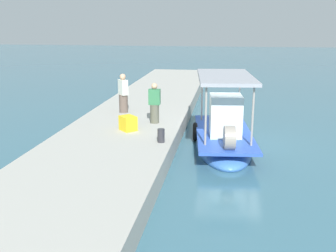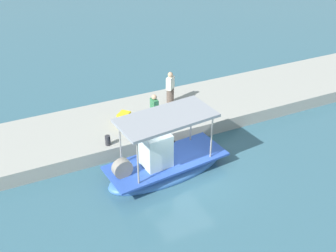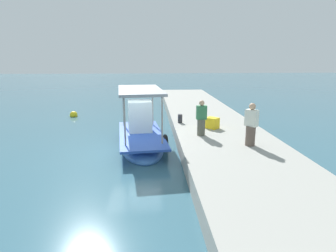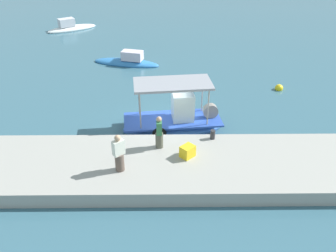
# 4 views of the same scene
# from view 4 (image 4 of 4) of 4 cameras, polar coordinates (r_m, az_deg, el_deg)

# --- Properties ---
(ground_plane) EXTENTS (120.00, 120.00, 0.00)m
(ground_plane) POSITION_cam_4_polar(r_m,az_deg,el_deg) (19.08, -0.81, -0.02)
(ground_plane) COLOR #376374
(dock_quay) EXTENTS (36.00, 4.34, 0.67)m
(dock_quay) POSITION_cam_4_polar(r_m,az_deg,el_deg) (15.46, -0.85, -6.76)
(dock_quay) COLOR #A0A098
(dock_quay) RESTS_ON ground_plane
(main_fishing_boat) EXTENTS (5.56, 2.56, 3.07)m
(main_fishing_boat) POSITION_cam_4_polar(r_m,az_deg,el_deg) (18.60, 1.06, 0.85)
(main_fishing_boat) COLOR #3C71BF
(main_fishing_boat) RESTS_ON ground_plane
(fisherman_near_bollard) EXTENTS (0.55, 0.54, 1.72)m
(fisherman_near_bollard) POSITION_cam_4_polar(r_m,az_deg,el_deg) (14.43, -8.08, -4.69)
(fisherman_near_bollard) COLOR brown
(fisherman_near_bollard) RESTS_ON dock_quay
(fisherman_by_crate) EXTENTS (0.37, 0.46, 1.61)m
(fisherman_by_crate) POSITION_cam_4_polar(r_m,az_deg,el_deg) (15.76, -1.46, -1.26)
(fisherman_by_crate) COLOR #535546
(fisherman_by_crate) RESTS_ON dock_quay
(mooring_bollard) EXTENTS (0.24, 0.24, 0.46)m
(mooring_bollard) POSITION_cam_4_polar(r_m,az_deg,el_deg) (16.77, 7.37, -1.39)
(mooring_bollard) COLOR #2D2D33
(mooring_bollard) RESTS_ON dock_quay
(cargo_crate) EXTENTS (0.76, 0.76, 0.54)m
(cargo_crate) POSITION_cam_4_polar(r_m,az_deg,el_deg) (15.40, 3.24, -4.19)
(cargo_crate) COLOR yellow
(cargo_crate) RESTS_ON dock_quay
(marker_buoy) EXTENTS (0.54, 0.54, 0.54)m
(marker_buoy) POSITION_cam_4_polar(r_m,az_deg,el_deg) (24.44, 17.80, 5.95)
(marker_buoy) COLOR yellow
(marker_buoy) RESTS_ON ground_plane
(moored_boat_near) EXTENTS (5.18, 4.13, 1.46)m
(moored_boat_near) POSITION_cam_4_polar(r_m,az_deg,el_deg) (38.64, -15.66, 15.32)
(moored_boat_near) COLOR white
(moored_boat_near) RESTS_ON ground_plane
(moored_boat_mid) EXTENTS (5.51, 2.74, 1.34)m
(moored_boat_mid) POSITION_cam_4_polar(r_m,az_deg,el_deg) (27.93, -6.72, 10.45)
(moored_boat_mid) COLOR #317CC6
(moored_boat_mid) RESTS_ON ground_plane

